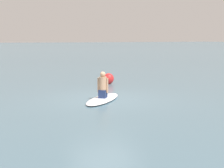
{
  "coord_description": "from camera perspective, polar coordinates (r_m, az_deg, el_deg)",
  "views": [
    {
      "loc": [
        -5.56,
        -10.68,
        2.21
      ],
      "look_at": [
        0.18,
        -0.27,
        0.58
      ],
      "focal_mm": 52.77,
      "sensor_mm": 36.0,
      "label": 1
    }
  ],
  "objects": [
    {
      "name": "ground_plane",
      "position": [
        12.24,
        -1.33,
        -2.62
      ],
      "size": [
        400.0,
        400.0,
        0.0
      ],
      "primitive_type": "plane",
      "color": "slate"
    },
    {
      "name": "surfboard",
      "position": [
        11.99,
        -1.59,
        -2.61
      ],
      "size": [
        2.48,
        2.42,
        0.09
      ],
      "primitive_type": "ellipsoid",
      "rotation": [
        0.0,
        0.0,
        -2.38
      ],
      "color": "white",
      "rests_on": "ground"
    },
    {
      "name": "buoy_marker",
      "position": [
        16.27,
        -0.61,
        0.94
      ],
      "size": [
        0.53,
        0.53,
        0.53
      ],
      "primitive_type": "sphere",
      "color": "red",
      "rests_on": "ground"
    },
    {
      "name": "person_paddler",
      "position": [
        11.92,
        -1.6,
        -0.35
      ],
      "size": [
        0.4,
        0.4,
        0.95
      ],
      "rotation": [
        0.0,
        0.0,
        -2.38
      ],
      "color": "navy",
      "rests_on": "surfboard"
    }
  ]
}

